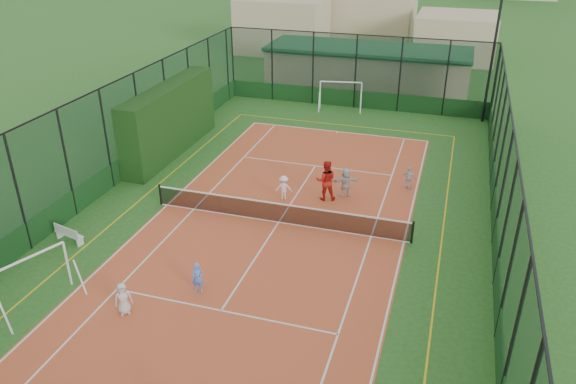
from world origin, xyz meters
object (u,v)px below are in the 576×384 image
at_px(futsal_goal_near, 32,281).
at_px(coach, 326,180).
at_px(white_bench, 69,233).
at_px(child_near_mid, 198,278).
at_px(child_near_left, 123,299).
at_px(child_far_left, 284,188).
at_px(clubhouse, 367,68).
at_px(futsal_goal_far, 340,95).
at_px(child_far_right, 409,178).
at_px(floodlight_ne, 492,58).
at_px(child_far_back, 346,182).

xyz_separation_m(futsal_goal_near, coach, (7.84, 10.67, 0.08)).
xyz_separation_m(white_bench, child_near_mid, (6.60, -1.57, 0.21)).
height_order(child_near_left, child_far_left, child_far_left).
distance_m(clubhouse, futsal_goal_far, 5.68).
distance_m(child_far_right, coach, 4.33).
relative_size(floodlight_ne, clubhouse, 0.54).
relative_size(white_bench, futsal_goal_near, 0.50).
height_order(child_far_back, coach, coach).
bearing_deg(white_bench, child_far_right, 49.11).
bearing_deg(child_far_left, floodlight_ne, -134.57).
bearing_deg(child_near_left, child_far_back, 24.55).
bearing_deg(child_far_back, child_near_left, 38.90).
relative_size(floodlight_ne, futsal_goal_far, 2.83).
height_order(clubhouse, child_near_mid, clubhouse).
height_order(futsal_goal_far, child_near_left, futsal_goal_far).
height_order(child_far_right, coach, coach).
bearing_deg(clubhouse, coach, -85.72).
bearing_deg(child_far_right, child_far_left, 39.41).
height_order(futsal_goal_near, child_far_left, futsal_goal_near).
bearing_deg(futsal_goal_far, child_far_right, -72.22).
bearing_deg(futsal_goal_near, child_near_left, -60.87).
xyz_separation_m(white_bench, futsal_goal_near, (1.40, -3.80, 0.51)).
distance_m(futsal_goal_far, child_far_back, 13.40).
bearing_deg(clubhouse, child_far_left, -91.33).
bearing_deg(futsal_goal_far, white_bench, -118.63).
bearing_deg(futsal_goal_near, coach, -14.14).
bearing_deg(child_near_mid, child_far_right, 44.32).
distance_m(futsal_goal_far, child_near_mid, 22.06).
distance_m(clubhouse, child_near_left, 29.64).
distance_m(clubhouse, futsal_goal_near, 30.56).
bearing_deg(clubhouse, futsal_goal_far, -98.72).
xyz_separation_m(futsal_goal_far, child_far_back, (3.12, -13.03, -0.20)).
distance_m(clubhouse, white_bench, 27.24).
bearing_deg(futsal_goal_far, coach, -90.35).
height_order(child_far_left, child_far_right, child_far_left).
height_order(child_far_right, child_far_back, child_far_back).
distance_m(futsal_goal_near, child_near_mid, 5.67).
distance_m(futsal_goal_far, child_far_left, 14.22).
distance_m(white_bench, child_near_mid, 6.79).
xyz_separation_m(clubhouse, futsal_goal_far, (-0.86, -5.58, -0.63)).
xyz_separation_m(child_near_mid, coach, (2.64, 8.44, 0.38)).
xyz_separation_m(floodlight_ne, futsal_goal_far, (-9.46, -0.18, -3.18)).
bearing_deg(floodlight_ne, futsal_goal_far, -178.89).
xyz_separation_m(child_far_right, child_far_back, (-2.82, -1.71, 0.15)).
xyz_separation_m(child_near_left, coach, (4.53, 10.26, 0.38)).
height_order(futsal_goal_far, coach, coach).
distance_m(child_far_right, child_far_back, 3.30).
xyz_separation_m(futsal_goal_near, child_near_mid, (5.21, 2.23, -0.30)).
height_order(clubhouse, child_far_back, clubhouse).
xyz_separation_m(floodlight_ne, coach, (-7.16, -13.80, -3.13)).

